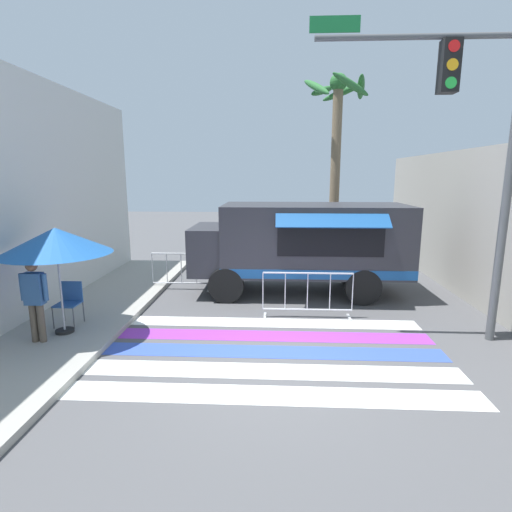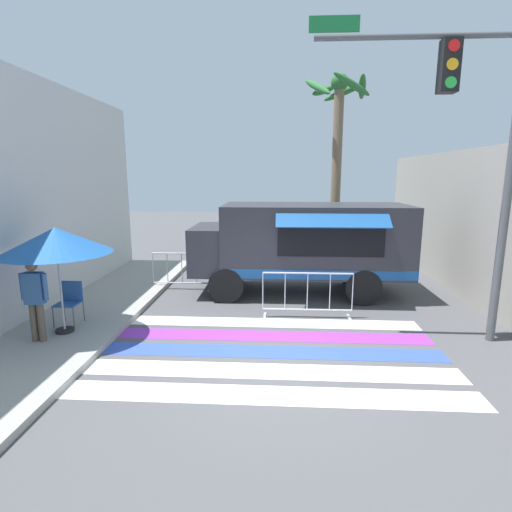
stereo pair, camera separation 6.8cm
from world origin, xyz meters
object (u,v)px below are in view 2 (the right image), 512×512
at_px(patio_umbrella, 56,241).
at_px(barricade_side, 182,272).
at_px(food_truck, 298,241).
at_px(folding_chair, 70,299).
at_px(traffic_signal_pole, 475,127).
at_px(palm_tree, 338,136).
at_px(vendor_person, 35,296).
at_px(barricade_front, 307,295).

relative_size(patio_umbrella, barricade_side, 1.25).
height_order(food_truck, folding_chair, food_truck).
distance_m(food_truck, traffic_signal_pole, 5.11).
bearing_deg(palm_tree, vendor_person, -131.16).
bearing_deg(traffic_signal_pole, food_truck, 133.91).
relative_size(food_truck, folding_chair, 6.47).
bearing_deg(traffic_signal_pole, barricade_front, 159.03).
bearing_deg(vendor_person, patio_umbrella, 48.90).
bearing_deg(palm_tree, food_truck, -112.20).
distance_m(patio_umbrella, vendor_person, 1.12).
bearing_deg(barricade_front, vendor_person, -159.88).
bearing_deg(traffic_signal_pole, barricade_side, 152.73).
height_order(food_truck, vendor_person, food_truck).
relative_size(food_truck, traffic_signal_pole, 0.95).
xyz_separation_m(folding_chair, vendor_person, (-0.14, -0.97, 0.36)).
relative_size(vendor_person, barricade_side, 0.93).
height_order(food_truck, palm_tree, palm_tree).
xyz_separation_m(food_truck, palm_tree, (1.47, 3.60, 3.14)).
bearing_deg(vendor_person, food_truck, 24.31).
height_order(patio_umbrella, barricade_front, patio_umbrella).
bearing_deg(vendor_person, traffic_signal_pole, -7.53).
xyz_separation_m(barricade_front, palm_tree, (1.34, 5.63, 4.07)).
relative_size(traffic_signal_pole, barricade_side, 3.61).
bearing_deg(folding_chair, barricade_side, 70.20).
height_order(traffic_signal_pole, palm_tree, palm_tree).
relative_size(patio_umbrella, palm_tree, 0.32).
bearing_deg(food_truck, folding_chair, -149.11).
bearing_deg(traffic_signal_pole, folding_chair, 178.98).
distance_m(food_truck, palm_tree, 5.00).
distance_m(food_truck, barricade_front, 2.24).
bearing_deg(patio_umbrella, palm_tree, 48.10).
xyz_separation_m(folding_chair, palm_tree, (6.48, 6.60, 3.94)).
xyz_separation_m(food_truck, folding_chair, (-5.01, -3.00, -0.80)).
height_order(food_truck, patio_umbrella, food_truck).
xyz_separation_m(patio_umbrella, folding_chair, (-0.11, 0.50, -1.34)).
bearing_deg(barricade_side, barricade_front, -32.04).
distance_m(folding_chair, vendor_person, 1.04).
xyz_separation_m(food_truck, barricade_side, (-3.33, 0.14, -0.94)).
relative_size(folding_chair, barricade_side, 0.53).
xyz_separation_m(traffic_signal_pole, patio_umbrella, (-7.92, -0.36, -2.13)).
height_order(vendor_person, palm_tree, palm_tree).
distance_m(patio_umbrella, barricade_front, 5.44).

